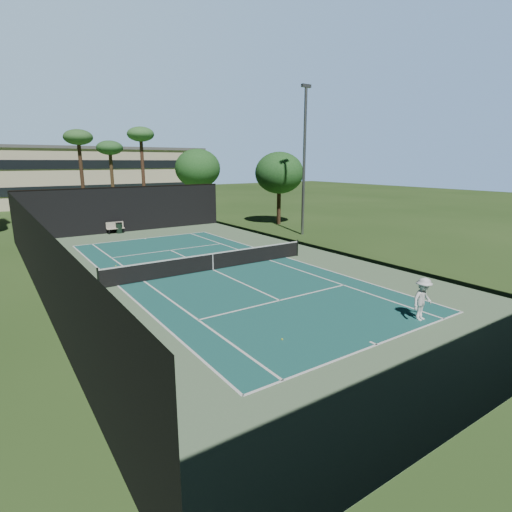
{
  "coord_description": "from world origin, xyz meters",
  "views": [
    {
      "loc": [
        -10.6,
        -20.02,
        6.18
      ],
      "look_at": [
        1.0,
        -3.0,
        1.3
      ],
      "focal_mm": 28.0,
      "sensor_mm": 36.0,
      "label": 1
    }
  ],
  "objects_px": {
    "tennis_net": "(213,261)",
    "park_bench": "(115,227)",
    "trash_bin": "(119,228)",
    "tennis_ball_a": "(282,339)",
    "tennis_ball_c": "(183,263)",
    "player": "(423,299)",
    "tennis_ball_d": "(124,273)",
    "tennis_ball_b": "(116,266)"
  },
  "relations": [
    {
      "from": "player",
      "to": "tennis_ball_a",
      "type": "distance_m",
      "value": 6.05
    },
    {
      "from": "player",
      "to": "tennis_ball_c",
      "type": "relative_size",
      "value": 25.27
    },
    {
      "from": "player",
      "to": "park_bench",
      "type": "distance_m",
      "value": 27.46
    },
    {
      "from": "tennis_ball_d",
      "to": "tennis_net",
      "type": "bearing_deg",
      "value": -25.01
    },
    {
      "from": "tennis_net",
      "to": "player",
      "type": "xyz_separation_m",
      "value": [
        3.3,
        -11.37,
        0.32
      ]
    },
    {
      "from": "tennis_ball_b",
      "to": "park_bench",
      "type": "bearing_deg",
      "value": 74.66
    },
    {
      "from": "tennis_ball_c",
      "to": "tennis_ball_d",
      "type": "distance_m",
      "value": 3.74
    },
    {
      "from": "tennis_net",
      "to": "park_bench",
      "type": "relative_size",
      "value": 8.6
    },
    {
      "from": "tennis_ball_b",
      "to": "park_bench",
      "type": "height_order",
      "value": "park_bench"
    },
    {
      "from": "tennis_net",
      "to": "park_bench",
      "type": "xyz_separation_m",
      "value": [
        -1.28,
        15.7,
        -0.01
      ]
    },
    {
      "from": "park_bench",
      "to": "trash_bin",
      "type": "xyz_separation_m",
      "value": [
        0.3,
        -0.11,
        -0.07
      ]
    },
    {
      "from": "player",
      "to": "tennis_ball_a",
      "type": "height_order",
      "value": "player"
    },
    {
      "from": "tennis_ball_b",
      "to": "trash_bin",
      "type": "bearing_deg",
      "value": 73.13
    },
    {
      "from": "tennis_ball_b",
      "to": "trash_bin",
      "type": "relative_size",
      "value": 0.08
    },
    {
      "from": "tennis_ball_c",
      "to": "park_bench",
      "type": "height_order",
      "value": "park_bench"
    },
    {
      "from": "tennis_ball_c",
      "to": "park_bench",
      "type": "relative_size",
      "value": 0.05
    },
    {
      "from": "tennis_ball_a",
      "to": "trash_bin",
      "type": "distance_m",
      "value": 25.36
    },
    {
      "from": "tennis_ball_a",
      "to": "park_bench",
      "type": "height_order",
      "value": "park_bench"
    },
    {
      "from": "tennis_net",
      "to": "tennis_ball_c",
      "type": "height_order",
      "value": "tennis_net"
    },
    {
      "from": "tennis_ball_a",
      "to": "tennis_ball_b",
      "type": "xyz_separation_m",
      "value": [
        -2.03,
        13.77,
        0.0
      ]
    },
    {
      "from": "tennis_ball_a",
      "to": "tennis_ball_c",
      "type": "distance_m",
      "value": 12.26
    },
    {
      "from": "player",
      "to": "tennis_ball_b",
      "type": "relative_size",
      "value": 23.35
    },
    {
      "from": "tennis_ball_b",
      "to": "tennis_ball_c",
      "type": "relative_size",
      "value": 1.08
    },
    {
      "from": "player",
      "to": "tennis_ball_c",
      "type": "bearing_deg",
      "value": 103.87
    },
    {
      "from": "tennis_ball_b",
      "to": "tennis_ball_c",
      "type": "distance_m",
      "value": 3.99
    },
    {
      "from": "tennis_ball_c",
      "to": "tennis_ball_d",
      "type": "xyz_separation_m",
      "value": [
        -3.73,
        -0.3,
        -0.0
      ]
    },
    {
      "from": "tennis_net",
      "to": "tennis_ball_c",
      "type": "relative_size",
      "value": 186.29
    },
    {
      "from": "tennis_net",
      "to": "tennis_ball_a",
      "type": "bearing_deg",
      "value": -104.18
    },
    {
      "from": "tennis_net",
      "to": "tennis_ball_a",
      "type": "height_order",
      "value": "tennis_net"
    },
    {
      "from": "player",
      "to": "trash_bin",
      "type": "relative_size",
      "value": 1.85
    },
    {
      "from": "player",
      "to": "park_bench",
      "type": "relative_size",
      "value": 1.17
    },
    {
      "from": "player",
      "to": "tennis_ball_b",
      "type": "xyz_separation_m",
      "value": [
        -7.78,
        15.41,
        -0.84
      ]
    },
    {
      "from": "tennis_ball_a",
      "to": "tennis_ball_d",
      "type": "distance_m",
      "value": 12.04
    },
    {
      "from": "park_bench",
      "to": "player",
      "type": "bearing_deg",
      "value": -80.39
    },
    {
      "from": "tennis_net",
      "to": "trash_bin",
      "type": "bearing_deg",
      "value": 93.6
    },
    {
      "from": "tennis_ball_b",
      "to": "tennis_ball_d",
      "type": "xyz_separation_m",
      "value": [
        -0.08,
        -1.91,
        -0.01
      ]
    },
    {
      "from": "tennis_net",
      "to": "tennis_ball_b",
      "type": "height_order",
      "value": "tennis_net"
    },
    {
      "from": "park_bench",
      "to": "tennis_ball_a",
      "type": "bearing_deg",
      "value": -92.64
    },
    {
      "from": "tennis_net",
      "to": "tennis_ball_b",
      "type": "xyz_separation_m",
      "value": [
        -4.48,
        4.04,
        -0.52
      ]
    },
    {
      "from": "tennis_ball_a",
      "to": "trash_bin",
      "type": "xyz_separation_m",
      "value": [
        1.48,
        25.31,
        0.44
      ]
    },
    {
      "from": "tennis_ball_c",
      "to": "trash_bin",
      "type": "relative_size",
      "value": 0.07
    },
    {
      "from": "player",
      "to": "tennis_ball_c",
      "type": "height_order",
      "value": "player"
    }
  ]
}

